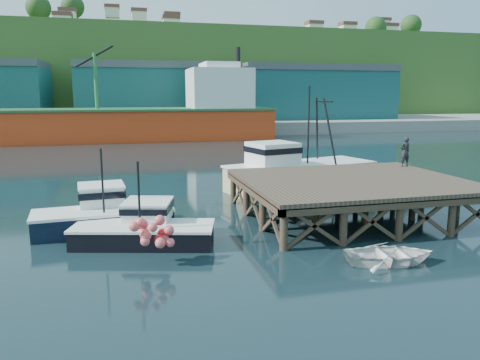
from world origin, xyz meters
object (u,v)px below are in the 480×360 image
object	(u,v)px
boat_navy	(103,213)
dockworker	(405,152)
dinghy	(390,254)
boat_black	(145,228)
trawler	(298,169)

from	to	relation	value
boat_navy	dockworker	xyz separation A→B (m)	(18.84, 2.61, 2.24)
dinghy	boat_black	bearing A→B (deg)	70.39
dinghy	dockworker	distance (m)	13.16
trawler	dinghy	distance (m)	15.11
boat_navy	boat_black	bearing A→B (deg)	-59.86
boat_black	trawler	bearing A→B (deg)	55.83
dinghy	dockworker	bearing A→B (deg)	-26.42
boat_navy	trawler	size ratio (longest dim) A/B	0.60
boat_navy	boat_black	size ratio (longest dim) A/B	1.03
boat_navy	dinghy	bearing A→B (deg)	-39.66
boat_navy	dockworker	world-z (taller)	boat_navy
boat_navy	dinghy	size ratio (longest dim) A/B	1.91
boat_black	trawler	world-z (taller)	trawler
boat_black	dockworker	world-z (taller)	dockworker
boat_black	boat_navy	bearing A→B (deg)	139.95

